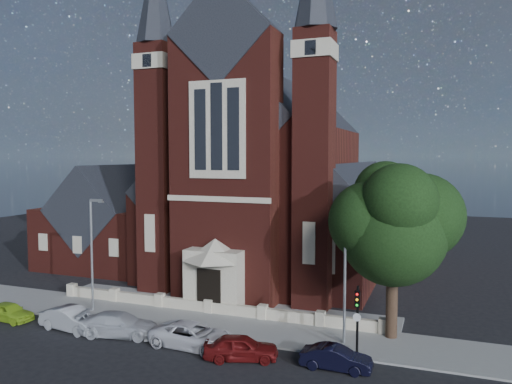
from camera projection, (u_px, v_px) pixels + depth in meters
ground at (252, 285)px, 43.11m from camera, size 120.00×120.00×0.00m
pavement_strip at (196, 322)px, 33.31m from camera, size 60.00×5.00×0.12m
forecourt_paving at (221, 306)px, 37.04m from camera, size 26.00×3.00×0.14m
forecourt_wall at (209, 314)px, 35.18m from camera, size 24.00×0.40×0.90m
church at (281, 185)px, 49.94m from camera, size 20.01×34.90×29.20m
parish_hall at (118, 225)px, 51.24m from camera, size 12.00×12.20×10.24m
street_tree at (395, 226)px, 29.52m from camera, size 6.40×6.60×10.70m
street_lamp_left at (93, 248)px, 35.29m from camera, size 1.16×0.22×8.09m
street_lamp_right at (346, 268)px, 28.97m from camera, size 1.16×0.22×8.09m
traffic_signal at (357, 312)px, 27.33m from camera, size 0.28×0.42×4.00m
car_lime_van at (9, 312)px, 33.58m from camera, size 3.77×1.74×1.25m
car_silver_a at (72, 319)px, 31.73m from camera, size 4.62×2.12×1.47m
car_silver_b at (119, 325)px, 30.74m from camera, size 5.29×3.00×1.45m
car_white_suv at (193, 335)px, 28.90m from camera, size 5.25×2.68×1.42m
car_dark_red at (241, 347)px, 27.13m from camera, size 4.38×2.85×1.39m
car_navy at (336, 358)px, 25.90m from camera, size 3.70×1.29×1.22m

